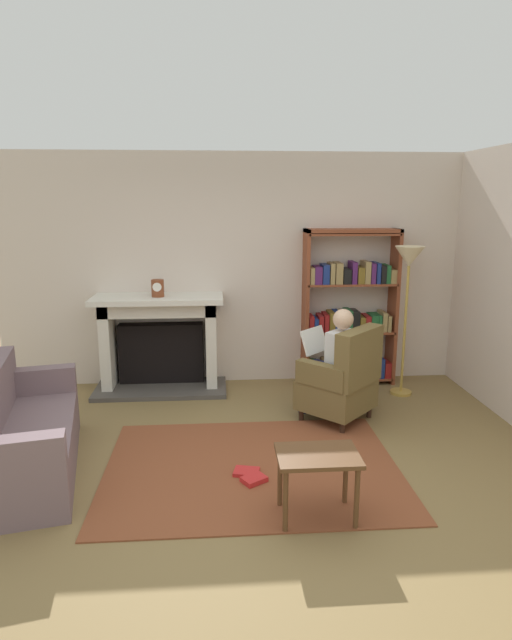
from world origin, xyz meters
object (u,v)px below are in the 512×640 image
object	(u,v)px
side_table	(318,464)
mantel_clock	(158,288)
fireplace	(160,340)
seated_reader	(333,359)
sofa_floral	(20,436)
floor_lamp	(409,270)
armchair_reading	(342,380)
bookshelf	(350,312)

from	to	relation	value
side_table	mantel_clock	bearing A→B (deg)	116.83
fireplace	side_table	size ratio (longest dim) A/B	2.68
seated_reader	sofa_floral	size ratio (longest dim) A/B	0.63
floor_lamp	mantel_clock	bearing A→B (deg)	173.78
armchair_reading	seated_reader	bearing A→B (deg)	-90.00
fireplace	floor_lamp	size ratio (longest dim) A/B	0.90
seated_reader	mantel_clock	bearing A→B (deg)	-72.02
armchair_reading	side_table	size ratio (longest dim) A/B	1.73
mantel_clock	sofa_floral	size ratio (longest dim) A/B	0.11
mantel_clock	sofa_floral	bearing A→B (deg)	-117.10
bookshelf	armchair_reading	bearing A→B (deg)	-106.62
side_table	floor_lamp	size ratio (longest dim) A/B	0.33
seated_reader	sofa_floral	bearing A→B (deg)	-26.60
seated_reader	side_table	bearing A→B (deg)	29.38
floor_lamp	side_table	bearing A→B (deg)	-121.34
mantel_clock	armchair_reading	distance (m)	2.27
bookshelf	floor_lamp	xyz separation A→B (m)	(0.52, -0.43, 0.55)
seated_reader	floor_lamp	distance (m)	1.38
mantel_clock	seated_reader	xyz separation A→B (m)	(1.80, -0.91, -0.58)
sofa_floral	side_table	distance (m)	2.40
armchair_reading	mantel_clock	bearing A→B (deg)	-72.99
seated_reader	fireplace	bearing A→B (deg)	-74.44
mantel_clock	side_table	xyz separation A→B (m)	(1.32, -2.62, -0.80)
bookshelf	seated_reader	world-z (taller)	bookshelf
fireplace	seated_reader	world-z (taller)	seated_reader
armchair_reading	side_table	distance (m)	1.72
fireplace	bookshelf	distance (m)	2.24
seated_reader	floor_lamp	xyz separation A→B (m)	(0.94, 0.61, 0.80)
fireplace	floor_lamp	distance (m)	2.90
bookshelf	armchair_reading	world-z (taller)	bookshelf
fireplace	sofa_floral	size ratio (longest dim) A/B	0.83
armchair_reading	sofa_floral	size ratio (longest dim) A/B	0.54
sofa_floral	floor_lamp	xyz separation A→B (m)	(3.67, 1.53, 1.10)
bookshelf	sofa_floral	world-z (taller)	bookshelf
bookshelf	side_table	xyz separation A→B (m)	(-0.89, -2.75, -0.47)
side_table	floor_lamp	xyz separation A→B (m)	(1.41, 2.32, 1.02)
fireplace	bookshelf	xyz separation A→B (m)	(2.22, 0.03, 0.28)
armchair_reading	sofa_floral	world-z (taller)	armchair_reading
sofa_floral	floor_lamp	bearing A→B (deg)	-79.27
sofa_floral	side_table	xyz separation A→B (m)	(2.26, -0.79, 0.08)
armchair_reading	floor_lamp	size ratio (longest dim) A/B	0.58
bookshelf	floor_lamp	bearing A→B (deg)	-39.86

